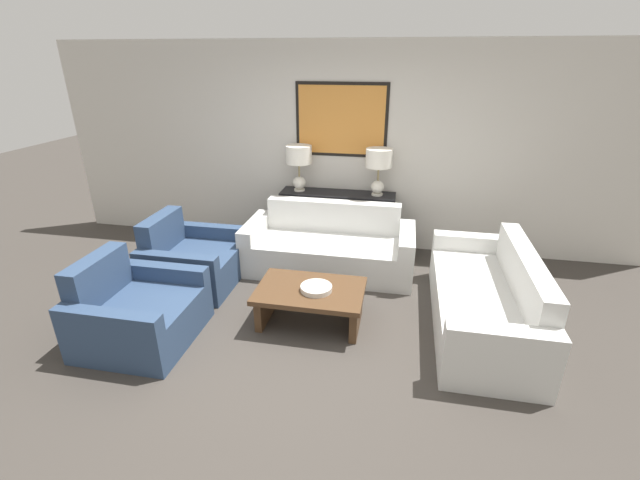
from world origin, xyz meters
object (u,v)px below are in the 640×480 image
table_lamp_left (299,159)px  couch_by_back_wall (329,249)px  coffee_table (310,298)px  armchair_near_camera (137,313)px  console_table (337,221)px  couch_by_side (486,301)px  armchair_near_back_wall (192,261)px  decorative_bowl (316,288)px  table_lamp_right (379,163)px

table_lamp_left → couch_by_back_wall: table_lamp_left is taller
coffee_table → armchair_near_camera: (-1.52, -0.55, -0.01)m
console_table → armchair_near_camera: size_ratio=1.51×
coffee_table → couch_by_side: bearing=9.4°
console_table → couch_by_back_wall: (0.00, -0.61, -0.13)m
armchair_near_back_wall → couch_by_side: bearing=-4.9°
armchair_near_camera → couch_by_back_wall: bearing=49.4°
couch_by_back_wall → armchair_near_camera: 2.30m
decorative_bowl → table_lamp_left: bearing=108.2°
table_lamp_left → coffee_table: bearing=-73.4°
couch_by_back_wall → decorative_bowl: couch_by_back_wall is taller
table_lamp_left → console_table: bearing=0.0°
table_lamp_left → table_lamp_right: same height
console_table → table_lamp_right: bearing=0.0°
table_lamp_left → couch_by_side: 2.85m
couch_by_side → armchair_near_back_wall: (-3.20, 0.27, -0.00)m
table_lamp_left → table_lamp_right: 1.03m
couch_by_back_wall → couch_by_side: size_ratio=1.00×
table_lamp_left → coffee_table: size_ratio=0.57×
console_table → decorative_bowl: bearing=-87.2°
couch_by_side → decorative_bowl: size_ratio=6.67×
couch_by_back_wall → armchair_near_camera: size_ratio=2.04×
table_lamp_left → armchair_near_camera: table_lamp_left is taller
armchair_near_camera → decorative_bowl: bearing=18.4°
table_lamp_right → couch_by_side: (1.19, -1.52, -0.95)m
table_lamp_left → armchair_near_camera: (-0.98, -2.35, -0.95)m
decorative_bowl → armchair_near_camera: (-1.58, -0.53, -0.14)m
coffee_table → decorative_bowl: bearing=-19.7°
table_lamp_right → coffee_table: (-0.49, -1.80, -0.94)m
decorative_bowl → coffee_table: bearing=160.3°
table_lamp_right → decorative_bowl: size_ratio=1.96×
console_table → table_lamp_left: bearing=180.0°
couch_by_side → armchair_near_back_wall: 3.21m
console_table → table_lamp_right: (0.51, 0.00, 0.82)m
table_lamp_left → couch_by_side: table_lamp_left is taller
console_table → armchair_near_back_wall: same height
console_table → coffee_table: console_table is taller
couch_by_side → coffee_table: (-1.68, -0.28, 0.01)m
table_lamp_left → armchair_near_back_wall: (-0.98, -1.25, -0.95)m
decorative_bowl → console_table: bearing=92.8°
couch_by_back_wall → couch_by_side: (1.70, -0.91, 0.00)m
coffee_table → decorative_bowl: size_ratio=3.42×
armchair_near_camera → couch_by_side: bearing=14.5°
armchair_near_back_wall → console_table: bearing=40.0°
table_lamp_right → coffee_table: bearing=-105.2°
couch_by_back_wall → armchair_near_camera: armchair_near_camera is taller
table_lamp_right → armchair_near_back_wall: bearing=-148.0°
coffee_table → armchair_near_back_wall: armchair_near_back_wall is taller
couch_by_back_wall → armchair_near_back_wall: (-1.49, -0.64, -0.00)m
coffee_table → armchair_near_camera: armchair_near_camera is taller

